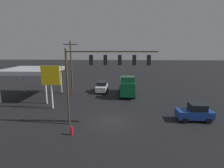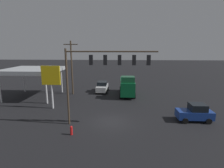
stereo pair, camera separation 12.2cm
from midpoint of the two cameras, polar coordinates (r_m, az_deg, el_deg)
ground_plane at (r=19.82m, az=-0.14°, el=-12.17°), size 200.00×200.00×0.00m
traffic_signal_assembly at (r=17.45m, az=-2.60°, el=5.68°), size 9.16×0.43×7.98m
utility_pole at (r=30.83m, az=-12.91°, el=5.57°), size 2.40×0.26×9.19m
gas_station_canopy at (r=31.11m, az=-24.38°, el=4.03°), size 8.21×7.86×4.78m
price_sign at (r=24.13m, az=-19.18°, el=1.99°), size 2.45×0.27×5.76m
delivery_truck at (r=29.99m, az=5.10°, el=-0.51°), size 2.58×6.81×3.58m
sedan_waiting at (r=32.36m, az=-3.10°, el=-0.92°), size 2.14×4.44×1.93m
hatchback_crossing at (r=21.79m, az=25.62°, el=-8.44°), size 3.81×1.98×1.97m
fire_hydrant at (r=17.34m, az=-12.92°, el=-14.55°), size 0.24×0.24×0.88m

